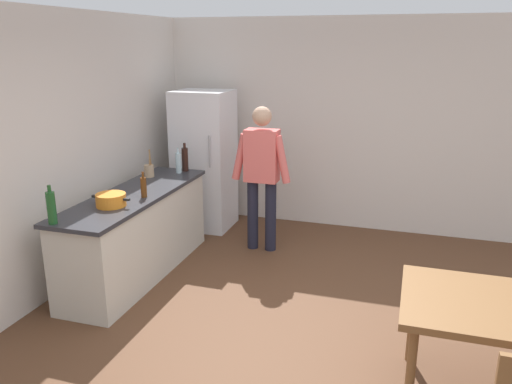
# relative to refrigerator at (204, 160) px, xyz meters

# --- Properties ---
(ground_plane) EXTENTS (14.00, 14.00, 0.00)m
(ground_plane) POSITION_rel_refrigerator_xyz_m (1.90, -2.40, -0.90)
(ground_plane) COLOR brown
(wall_back) EXTENTS (6.40, 0.12, 2.70)m
(wall_back) POSITION_rel_refrigerator_xyz_m (1.90, 0.60, 0.45)
(wall_back) COLOR silver
(wall_back) RESTS_ON ground_plane
(wall_left) EXTENTS (0.12, 5.60, 2.70)m
(wall_left) POSITION_rel_refrigerator_xyz_m (-0.70, -2.20, 0.45)
(wall_left) COLOR silver
(wall_left) RESTS_ON ground_plane
(kitchen_counter) EXTENTS (0.64, 2.20, 0.90)m
(kitchen_counter) POSITION_rel_refrigerator_xyz_m (-0.10, -1.60, -0.45)
(kitchen_counter) COLOR beige
(kitchen_counter) RESTS_ON ground_plane
(refrigerator) EXTENTS (0.70, 0.67, 1.80)m
(refrigerator) POSITION_rel_refrigerator_xyz_m (0.00, 0.00, 0.00)
(refrigerator) COLOR white
(refrigerator) RESTS_ON ground_plane
(person) EXTENTS (0.70, 0.22, 1.70)m
(person) POSITION_rel_refrigerator_xyz_m (0.95, -0.55, 0.08)
(person) COLOR #1E1E2D
(person) RESTS_ON ground_plane
(dining_table) EXTENTS (1.40, 0.90, 0.75)m
(dining_table) POSITION_rel_refrigerator_xyz_m (3.30, -2.70, -0.23)
(dining_table) COLOR brown
(dining_table) RESTS_ON ground_plane
(cooking_pot) EXTENTS (0.40, 0.28, 0.12)m
(cooking_pot) POSITION_rel_refrigerator_xyz_m (-0.08, -2.05, 0.06)
(cooking_pot) COLOR orange
(cooking_pot) RESTS_ON kitchen_counter
(utensil_jar) EXTENTS (0.11, 0.11, 0.32)m
(utensil_jar) POSITION_rel_refrigerator_xyz_m (-0.27, -0.97, 0.08)
(utensil_jar) COLOR tan
(utensil_jar) RESTS_ON kitchen_counter
(bottle_wine_dark) EXTENTS (0.08, 0.08, 0.34)m
(bottle_wine_dark) POSITION_rel_refrigerator_xyz_m (0.01, -0.59, 0.15)
(bottle_wine_dark) COLOR black
(bottle_wine_dark) RESTS_ON kitchen_counter
(bottle_wine_green) EXTENTS (0.08, 0.08, 0.34)m
(bottle_wine_green) POSITION_rel_refrigerator_xyz_m (-0.28, -2.62, 0.15)
(bottle_wine_green) COLOR #1E5123
(bottle_wine_green) RESTS_ON kitchen_counter
(bottle_water_clear) EXTENTS (0.07, 0.07, 0.30)m
(bottle_water_clear) POSITION_rel_refrigerator_xyz_m (-0.03, -0.70, 0.13)
(bottle_water_clear) COLOR silver
(bottle_water_clear) RESTS_ON kitchen_counter
(bottle_beer_brown) EXTENTS (0.06, 0.06, 0.26)m
(bottle_beer_brown) POSITION_rel_refrigerator_xyz_m (0.07, -1.70, 0.11)
(bottle_beer_brown) COLOR #5B3314
(bottle_beer_brown) RESTS_ON kitchen_counter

